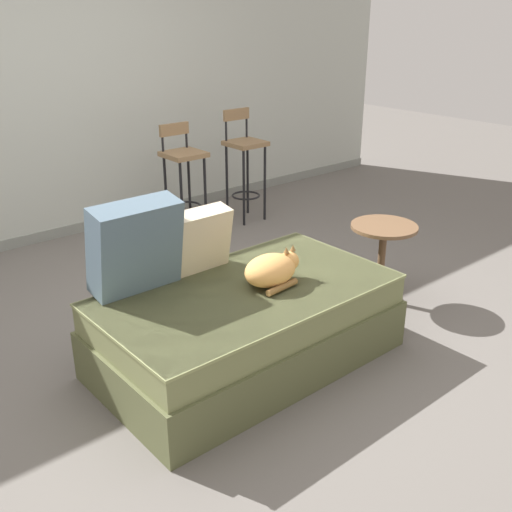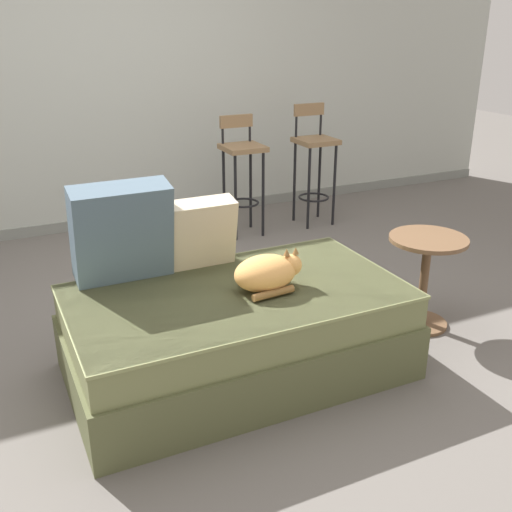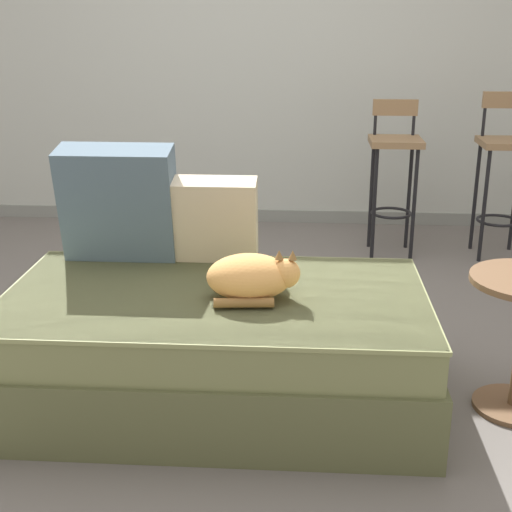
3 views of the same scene
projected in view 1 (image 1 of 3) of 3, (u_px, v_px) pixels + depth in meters
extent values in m
plane|color=#66605B|center=(207.00, 333.00, 3.72)|extent=(16.00, 16.00, 0.00)
cube|color=#B7BCB2|center=(37.00, 84.00, 4.81)|extent=(8.00, 0.10, 2.60)
cube|color=gray|center=(60.00, 232.00, 5.25)|extent=(8.00, 0.02, 0.09)
cube|color=brown|center=(247.00, 339.00, 3.39)|extent=(1.66, 0.95, 0.29)
cube|color=olive|center=(247.00, 303.00, 3.30)|extent=(1.62, 0.91, 0.17)
cube|color=#868C57|center=(247.00, 290.00, 3.27)|extent=(1.63, 0.92, 0.02)
cube|color=#4C6070|center=(135.00, 246.00, 3.15)|extent=(0.48, 0.25, 0.51)
cube|color=beige|center=(200.00, 240.00, 3.43)|extent=(0.36, 0.19, 0.37)
ellipsoid|color=tan|center=(270.00, 270.00, 3.28)|extent=(0.34, 0.27, 0.17)
sphere|color=tan|center=(289.00, 261.00, 3.35)|extent=(0.11, 0.11, 0.11)
cone|color=brown|center=(286.00, 250.00, 3.31)|extent=(0.03, 0.03, 0.04)
cone|color=brown|center=(293.00, 248.00, 3.34)|extent=(0.03, 0.03, 0.04)
cylinder|color=brown|center=(282.00, 287.00, 3.22)|extent=(0.22, 0.06, 0.04)
cylinder|color=black|center=(182.00, 203.00, 5.03)|extent=(0.02, 0.02, 0.71)
cylinder|color=black|center=(205.00, 197.00, 5.17)|extent=(0.02, 0.02, 0.71)
cylinder|color=black|center=(166.00, 196.00, 5.20)|extent=(0.02, 0.02, 0.71)
cylinder|color=black|center=(189.00, 191.00, 5.34)|extent=(0.02, 0.02, 0.71)
torus|color=black|center=(186.00, 206.00, 5.22)|extent=(0.26, 0.26, 0.02)
cube|color=olive|center=(184.00, 154.00, 5.04)|extent=(0.32, 0.32, 0.04)
cylinder|color=black|center=(163.00, 144.00, 5.03)|extent=(0.02, 0.02, 0.21)
cylinder|color=black|center=(186.00, 140.00, 5.17)|extent=(0.02, 0.02, 0.21)
cube|color=olive|center=(174.00, 129.00, 5.06)|extent=(0.28, 0.03, 0.10)
cylinder|color=black|center=(244.00, 188.00, 5.42)|extent=(0.02, 0.02, 0.71)
cylinder|color=black|center=(265.00, 183.00, 5.57)|extent=(0.02, 0.02, 0.71)
cylinder|color=black|center=(227.00, 183.00, 5.60)|extent=(0.02, 0.02, 0.71)
cylinder|color=black|center=(248.00, 178.00, 5.75)|extent=(0.02, 0.02, 0.71)
torus|color=black|center=(246.00, 195.00, 5.63)|extent=(0.27, 0.27, 0.02)
cube|color=olive|center=(246.00, 143.00, 5.44)|extent=(0.32, 0.32, 0.04)
cylinder|color=black|center=(226.00, 131.00, 5.42)|extent=(0.02, 0.02, 0.26)
cylinder|color=black|center=(247.00, 127.00, 5.56)|extent=(0.02, 0.02, 0.26)
cube|color=olive|center=(236.00, 114.00, 5.44)|extent=(0.28, 0.03, 0.10)
cylinder|color=brown|center=(381.00, 265.00, 4.05)|extent=(0.05, 0.05, 0.53)
cylinder|color=brown|center=(378.00, 298.00, 4.14)|extent=(0.32, 0.32, 0.02)
cylinder|color=brown|center=(384.00, 227.00, 3.94)|extent=(0.44, 0.44, 0.02)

